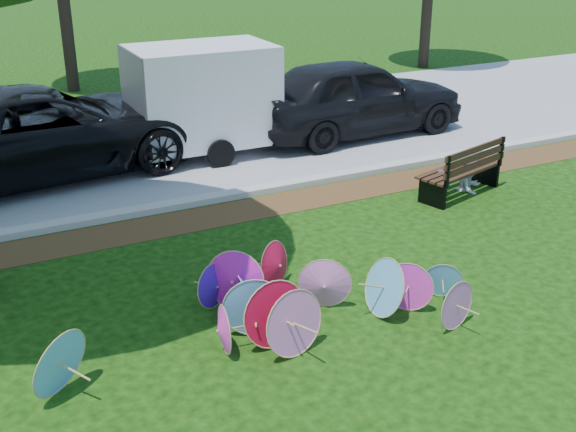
% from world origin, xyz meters
% --- Properties ---
extents(ground, '(90.00, 90.00, 0.00)m').
position_xyz_m(ground, '(0.00, 0.00, 0.00)').
color(ground, black).
rests_on(ground, ground).
extents(mulch_strip, '(90.00, 1.00, 0.01)m').
position_xyz_m(mulch_strip, '(0.00, 4.50, 0.01)').
color(mulch_strip, '#472D16').
rests_on(mulch_strip, ground).
extents(curb, '(90.00, 0.30, 0.12)m').
position_xyz_m(curb, '(0.00, 5.20, 0.06)').
color(curb, '#B7B5AD').
rests_on(curb, ground).
extents(street, '(90.00, 8.00, 0.01)m').
position_xyz_m(street, '(0.00, 9.35, 0.01)').
color(street, gray).
rests_on(street, ground).
extents(parasol_pile, '(5.88, 2.40, 0.89)m').
position_xyz_m(parasol_pile, '(-0.29, 0.61, 0.39)').
color(parasol_pile, red).
rests_on(parasol_pile, ground).
extents(black_van, '(6.82, 3.80, 1.80)m').
position_xyz_m(black_van, '(-1.88, 8.14, 0.90)').
color(black_van, black).
rests_on(black_van, ground).
extents(dark_pickup, '(5.54, 2.41, 1.86)m').
position_xyz_m(dark_pickup, '(5.23, 7.80, 0.93)').
color(dark_pickup, black).
rests_on(dark_pickup, ground).
extents(cargo_trailer, '(3.02, 1.94, 2.70)m').
position_xyz_m(cargo_trailer, '(1.45, 7.94, 1.35)').
color(cargo_trailer, silver).
rests_on(cargo_trailer, ground).
extents(park_bench, '(2.06, 1.23, 1.01)m').
position_xyz_m(park_bench, '(4.86, 3.45, 0.50)').
color(park_bench, black).
rests_on(park_bench, ground).
extents(person_left, '(0.40, 0.30, 1.01)m').
position_xyz_m(person_left, '(4.51, 3.50, 0.50)').
color(person_left, '#333946').
rests_on(person_left, ground).
extents(person_right, '(0.72, 0.63, 1.26)m').
position_xyz_m(person_right, '(5.21, 3.50, 0.63)').
color(person_right, '#B7B7C0').
rests_on(person_right, ground).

